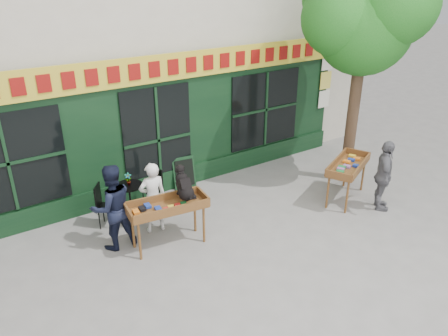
{
  "coord_description": "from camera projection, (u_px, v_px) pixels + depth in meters",
  "views": [
    {
      "loc": [
        -4.06,
        -6.42,
        4.96
      ],
      "look_at": [
        0.63,
        0.5,
        1.16
      ],
      "focal_mm": 35.0,
      "sensor_mm": 36.0,
      "label": 1
    }
  ],
  "objects": [
    {
      "name": "bistro_chair_right",
      "position": [
        155.0,
        185.0,
        9.79
      ],
      "size": [
        0.42,
        0.42,
        0.95
      ],
      "rotation": [
        0.0,
        0.0,
        -1.4
      ],
      "color": "black",
      "rests_on": "ground"
    },
    {
      "name": "man_left",
      "position": [
        112.0,
        207.0,
        8.25
      ],
      "size": [
        0.84,
        0.66,
        1.73
      ],
      "primitive_type": "imported",
      "rotation": [
        0.0,
        0.0,
        3.14
      ],
      "color": "black",
      "rests_on": "ground"
    },
    {
      "name": "street_tree",
      "position": [
        365.0,
        12.0,
        9.75
      ],
      "size": [
        3.05,
        2.9,
        5.6
      ],
      "color": "#382619",
      "rests_on": "ground"
    },
    {
      "name": "bistro_table",
      "position": [
        130.0,
        194.0,
        9.42
      ],
      "size": [
        0.6,
        0.6,
        0.76
      ],
      "color": "black",
      "rests_on": "ground"
    },
    {
      "name": "chalkboard",
      "position": [
        184.0,
        173.0,
        10.75
      ],
      "size": [
        0.58,
        0.27,
        0.79
      ],
      "rotation": [
        0.0,
        0.0,
        -0.15
      ],
      "color": "black",
      "rests_on": "ground"
    },
    {
      "name": "bistro_chair_left",
      "position": [
        102.0,
        202.0,
        9.06
      ],
      "size": [
        0.51,
        0.5,
        0.95
      ],
      "rotation": [
        0.0,
        0.0,
        0.95
      ],
      "color": "black",
      "rests_on": "ground"
    },
    {
      "name": "book_cart_right",
      "position": [
        348.0,
        167.0,
        10.04
      ],
      "size": [
        1.62,
        1.19,
        0.99
      ],
      "rotation": [
        0.0,
        0.0,
        0.43
      ],
      "color": "brown",
      "rests_on": "ground"
    },
    {
      "name": "woman",
      "position": [
        153.0,
        198.0,
        8.82
      ],
      "size": [
        0.6,
        0.43,
        1.52
      ],
      "primitive_type": "imported",
      "rotation": [
        0.0,
        0.0,
        3.01
      ],
      "color": "white",
      "rests_on": "ground"
    },
    {
      "name": "book_cart_center",
      "position": [
        168.0,
        208.0,
        8.31
      ],
      "size": [
        1.57,
        0.81,
        0.99
      ],
      "rotation": [
        0.0,
        0.0,
        -0.13
      ],
      "color": "brown",
      "rests_on": "ground"
    },
    {
      "name": "potted_plant",
      "position": [
        128.0,
        179.0,
        9.27
      ],
      "size": [
        0.17,
        0.15,
        0.28
      ],
      "primitive_type": "imported",
      "rotation": [
        0.0,
        0.0,
        -0.35
      ],
      "color": "gray",
      "rests_on": "bistro_table"
    },
    {
      "name": "dog",
      "position": [
        184.0,
        183.0,
        8.26
      ],
      "size": [
        0.41,
        0.64,
        0.6
      ],
      "primitive_type": null,
      "rotation": [
        0.0,
        0.0,
        -0.13
      ],
      "color": "black",
      "rests_on": "book_cart_center"
    },
    {
      "name": "man_right",
      "position": [
        384.0,
        176.0,
        9.63
      ],
      "size": [
        0.96,
        0.95,
        1.63
      ],
      "primitive_type": "imported",
      "rotation": [
        0.0,
        0.0,
        0.78
      ],
      "color": "#5E5E63",
      "rests_on": "ground"
    },
    {
      "name": "ground",
      "position": [
        212.0,
        235.0,
        8.96
      ],
      "size": [
        80.0,
        80.0,
        0.0
      ],
      "primitive_type": "plane",
      "color": "slate",
      "rests_on": "ground"
    }
  ]
}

